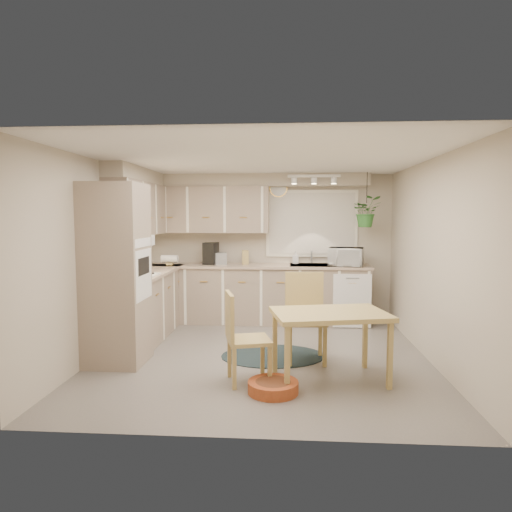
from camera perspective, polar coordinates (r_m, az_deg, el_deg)
name	(u,v)px	position (r m, az deg, el deg)	size (l,w,h in m)	color
floor	(262,356)	(5.77, 0.75, -12.38)	(4.20, 4.20, 0.00)	slate
ceiling	(262,159)	(5.54, 0.78, 12.02)	(4.20, 4.20, 0.00)	silver
wall_back	(269,247)	(7.62, 1.66, 1.08)	(4.00, 0.04, 2.40)	#B4A895
wall_front	(246,286)	(3.45, -1.21, -3.76)	(4.00, 0.04, 2.40)	#B4A895
wall_left	(102,258)	(5.98, -18.73, -0.27)	(0.04, 4.20, 2.40)	#B4A895
wall_right	(431,261)	(5.77, 21.01, -0.53)	(0.04, 4.20, 2.40)	#B4A895
base_cab_left	(148,304)	(6.80, -13.34, -5.91)	(0.60, 1.85, 0.90)	gray
base_cab_back	(256,295)	(7.42, 0.00, -4.86)	(3.60, 0.60, 0.90)	gray
counter_left	(148,272)	(6.72, -13.34, -1.98)	(0.64, 1.89, 0.04)	tan
counter_back	(256,266)	(7.35, 0.00, -1.26)	(3.64, 0.64, 0.04)	tan
oven_stack	(116,274)	(5.53, -17.08, -2.21)	(0.65, 0.65, 2.10)	gray
wall_oven_face	(143,275)	(5.42, -13.92, -2.27)	(0.02, 0.56, 0.58)	white
upper_cab_left	(140,209)	(6.84, -14.27, 5.72)	(0.35, 2.00, 0.75)	gray
upper_cab_back	(208,210)	(7.53, -6.04, 5.77)	(2.00, 0.35, 0.75)	gray
soffit_left	(138,176)	(6.87, -14.56, 9.68)	(0.30, 2.00, 0.20)	#B4A895
soffit_back	(257,180)	(7.48, 0.09, 9.44)	(3.60, 0.30, 0.20)	#B4A895
cooktop	(135,276)	(6.18, -14.85, -2.40)	(0.52, 0.58, 0.02)	white
range_hood	(133,241)	(6.14, -15.12, 1.82)	(0.40, 0.60, 0.14)	white
window_blinds	(312,224)	(7.57, 6.97, 4.05)	(1.40, 0.02, 1.00)	silver
window_frame	(312,223)	(7.58, 6.97, 4.05)	(1.50, 0.02, 1.10)	white
sink	(312,268)	(7.35, 7.02, -1.45)	(0.70, 0.48, 0.10)	#96999D
dishwasher_front	(352,301)	(7.17, 11.93, -5.52)	(0.58, 0.01, 0.83)	white
track_light_bar	(314,176)	(7.08, 7.26, 9.90)	(0.80, 0.04, 0.04)	white
wall_clock	(278,188)	(7.58, 2.82, 8.47)	(0.30, 0.30, 0.03)	gold
dining_table	(329,346)	(4.93, 9.16, -11.07)	(1.16, 0.77, 0.73)	tan
chair_left	(249,337)	(4.79, -0.89, -10.14)	(0.44, 0.44, 0.94)	tan
chair_back	(306,318)	(5.47, 6.25, -7.72)	(0.49, 0.49, 1.04)	tan
braided_rug	(273,356)	(5.76, 2.12, -12.35)	(1.28, 0.96, 0.01)	black
pet_bed	(273,387)	(4.64, 2.15, -16.05)	(0.50, 0.50, 0.11)	#A44220
microwave	(346,255)	(7.28, 11.15, 0.15)	(0.52, 0.29, 0.35)	white
soap_bottle	(296,261)	(7.48, 4.97, -0.63)	(0.10, 0.21, 0.10)	white
hanging_plant	(366,215)	(7.29, 13.63, 4.99)	(0.43, 0.48, 0.37)	#2F6D2B
coffee_maker	(211,253)	(7.42, -5.67, 0.33)	(0.20, 0.25, 0.36)	black
toaster	(217,258)	(7.43, -4.88, -0.31)	(0.31, 0.18, 0.19)	#96999D
knife_block	(245,257)	(7.41, -1.34, -0.16)	(0.10, 0.10, 0.23)	tan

